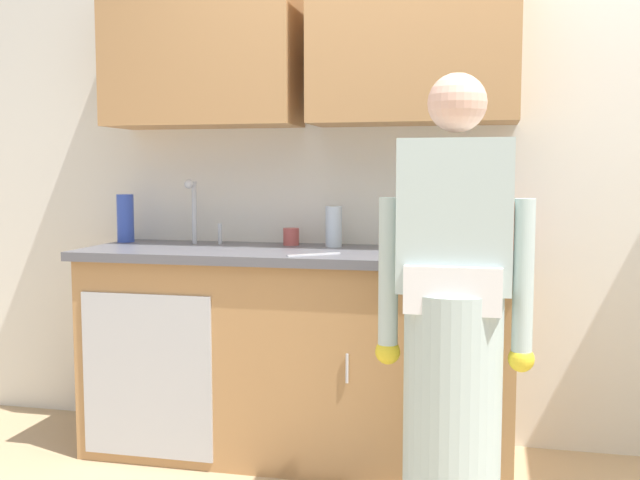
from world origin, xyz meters
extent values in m
cube|color=silver|center=(0.00, 1.05, 1.35)|extent=(4.80, 0.10, 2.70)
cube|color=#B27F4C|center=(-1.04, 0.83, 1.85)|extent=(0.91, 0.34, 0.70)
cube|color=#B27F4C|center=(-0.05, 0.83, 1.85)|extent=(0.91, 0.34, 0.70)
cube|color=#B27F4C|center=(-0.55, 0.70, 0.45)|extent=(1.90, 0.60, 0.90)
cube|color=#B7BABF|center=(-1.15, 0.39, 0.41)|extent=(0.60, 0.01, 0.72)
cylinder|color=silver|center=(-0.27, 0.39, 0.50)|extent=(0.01, 0.01, 0.12)
cylinder|color=silver|center=(0.16, 0.39, 0.50)|extent=(0.01, 0.01, 0.12)
cube|color=#595960|center=(-0.55, 0.70, 0.92)|extent=(1.96, 0.66, 0.04)
cube|color=#B7BABF|center=(-1.07, 0.70, 0.92)|extent=(0.50, 0.36, 0.03)
cylinder|color=#B7BABF|center=(-1.11, 0.85, 1.09)|extent=(0.02, 0.02, 0.30)
sphere|color=#B7BABF|center=(-1.11, 0.79, 1.23)|extent=(0.04, 0.04, 0.04)
cylinder|color=#B7BABF|center=(-0.98, 0.85, 0.99)|extent=(0.02, 0.02, 0.10)
cylinder|color=#B2C6C1|center=(0.17, 0.06, 0.44)|extent=(0.34, 0.34, 0.88)
cube|color=#B2C6C1|center=(0.17, 0.06, 1.14)|extent=(0.38, 0.22, 0.52)
sphere|color=#DFAA91|center=(0.17, 0.06, 1.52)|extent=(0.20, 0.20, 0.20)
cube|color=white|center=(0.17, -0.06, 0.90)|extent=(0.32, 0.04, 0.16)
cylinder|color=#B2C6C1|center=(-0.06, 0.08, 0.93)|extent=(0.07, 0.07, 0.55)
sphere|color=yellow|center=(-0.06, 0.08, 0.65)|extent=(0.09, 0.09, 0.09)
cylinder|color=#B2C6C1|center=(0.40, 0.08, 0.93)|extent=(0.07, 0.07, 0.55)
sphere|color=yellow|center=(0.40, 0.08, 0.65)|extent=(0.09, 0.09, 0.09)
cylinder|color=#2D8C4C|center=(0.08, 0.88, 1.04)|extent=(0.07, 0.07, 0.19)
cylinder|color=#E05933|center=(0.38, 0.90, 1.05)|extent=(0.07, 0.07, 0.21)
cylinder|color=#334CB2|center=(-1.48, 0.86, 1.06)|extent=(0.08, 0.08, 0.24)
cylinder|color=silver|center=(-0.42, 0.86, 1.03)|extent=(0.08, 0.08, 0.19)
cylinder|color=#D8D14C|center=(-0.01, 0.91, 1.05)|extent=(0.07, 0.07, 0.23)
cylinder|color=#B24C47|center=(-0.63, 0.89, 0.98)|extent=(0.08, 0.08, 0.08)
cube|color=silver|center=(-0.43, 0.50, 0.94)|extent=(0.20, 0.17, 0.01)
cube|color=#4CBF4C|center=(-0.05, 0.51, 0.96)|extent=(0.11, 0.07, 0.03)
camera|label=1|loc=(0.28, -2.49, 1.29)|focal=41.46mm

